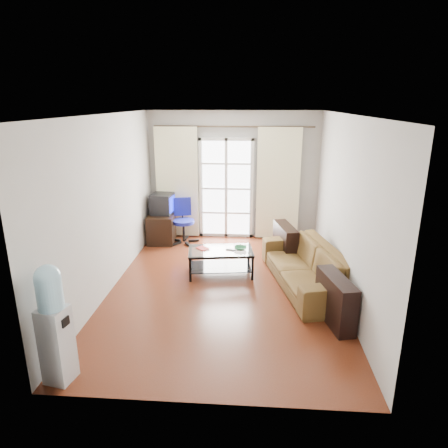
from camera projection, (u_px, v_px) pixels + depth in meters
The scene contains 20 objects.
floor at pixel (225, 287), 6.45m from camera, with size 5.20×5.20×0.00m, color maroon.
ceiling at pixel (225, 114), 5.65m from camera, with size 5.20×5.20×0.00m, color white.
wall_back at pixel (233, 176), 8.53m from camera, with size 3.60×0.02×2.70m, color #B0ADA7.
wall_front at pixel (204, 280), 3.57m from camera, with size 3.60×0.02×2.70m, color #B0ADA7.
wall_left at pixel (109, 204), 6.17m from camera, with size 0.02×5.20×2.70m, color #B0ADA7.
wall_right at pixel (345, 209), 5.92m from camera, with size 0.02×5.20×2.70m, color #B0ADA7.
french_door at pixel (226, 189), 8.56m from camera, with size 1.16×0.06×2.15m.
curtain_rod at pixel (233, 127), 8.12m from camera, with size 0.04×0.04×3.30m, color #4C3F2D.
curtain_left at pixel (177, 183), 8.54m from camera, with size 0.90×0.07×2.35m, color #FFFECD.
curtain_right at pixel (278, 184), 8.39m from camera, with size 0.90×0.07×2.35m, color #FFFECD.
radiator at pixel (269, 223), 8.68m from camera, with size 0.64×0.12×0.64m, color gray.
sofa at pixel (306, 266), 6.43m from camera, with size 1.38×2.43×0.67m, color olive.
coffee_table at pixel (221, 259), 6.86m from camera, with size 1.17×0.76×0.44m.
bowl at pixel (241, 248), 6.82m from camera, with size 0.24×0.24×0.05m, color green.
book at pixel (199, 249), 6.81m from camera, with size 0.26×0.26×0.02m, color #AE2F15.
remote at pixel (231, 250), 6.80m from camera, with size 0.17×0.05×0.02m, color black.
tv_stand at pixel (162, 227), 8.51m from camera, with size 0.54×0.81×0.59m, color black.
crt_tv at pixel (161, 204), 8.41m from camera, with size 0.50×0.50×0.43m.
task_chair at pixel (184, 230), 8.43m from camera, with size 0.77×0.77×0.93m.
water_cooler at pixel (54, 322), 4.12m from camera, with size 0.32×0.32×1.34m.
Camera 1 is at (0.42, -5.84, 2.89)m, focal length 32.00 mm.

